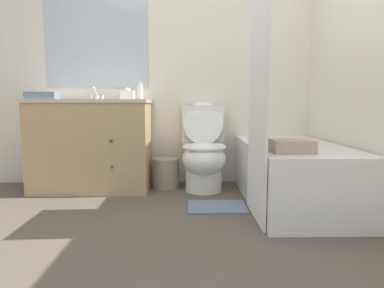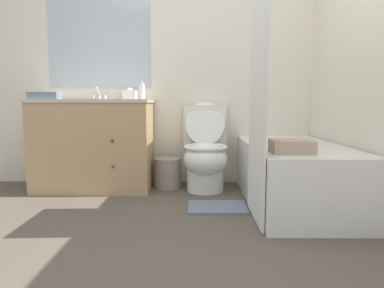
% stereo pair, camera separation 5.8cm
% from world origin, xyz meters
% --- Properties ---
extents(ground_plane, '(14.00, 14.00, 0.00)m').
position_xyz_m(ground_plane, '(0.00, 0.00, 0.00)').
color(ground_plane, brown).
extents(wall_back, '(8.00, 0.06, 2.50)m').
position_xyz_m(wall_back, '(-0.01, 1.73, 1.25)').
color(wall_back, silver).
rests_on(wall_back, ground_plane).
extents(wall_right, '(0.05, 2.70, 2.50)m').
position_xyz_m(wall_right, '(1.35, 0.85, 1.25)').
color(wall_right, silver).
rests_on(wall_right, ground_plane).
extents(vanity_cabinet, '(1.08, 0.59, 0.84)m').
position_xyz_m(vanity_cabinet, '(-0.79, 1.43, 0.43)').
color(vanity_cabinet, tan).
rests_on(vanity_cabinet, ground_plane).
extents(sink_faucet, '(0.14, 0.12, 0.12)m').
position_xyz_m(sink_faucet, '(-0.79, 1.62, 0.88)').
color(sink_faucet, silver).
rests_on(sink_faucet, vanity_cabinet).
extents(toilet, '(0.41, 0.62, 0.83)m').
position_xyz_m(toilet, '(0.25, 1.38, 0.35)').
color(toilet, white).
rests_on(toilet, ground_plane).
extents(bathtub, '(0.73, 1.49, 0.48)m').
position_xyz_m(bathtub, '(0.95, 0.96, 0.24)').
color(bathtub, white).
rests_on(bathtub, ground_plane).
extents(shower_curtain, '(0.01, 0.58, 2.04)m').
position_xyz_m(shower_curtain, '(0.58, 0.56, 1.03)').
color(shower_curtain, white).
rests_on(shower_curtain, ground_plane).
extents(wastebasket, '(0.26, 0.26, 0.28)m').
position_xyz_m(wastebasket, '(-0.11, 1.47, 0.14)').
color(wastebasket, gray).
rests_on(wastebasket, ground_plane).
extents(tissue_box, '(0.13, 0.12, 0.11)m').
position_xyz_m(tissue_box, '(-0.48, 1.59, 0.89)').
color(tissue_box, white).
rests_on(tissue_box, vanity_cabinet).
extents(soap_dispenser, '(0.06, 0.06, 0.17)m').
position_xyz_m(soap_dispenser, '(-0.34, 1.45, 0.92)').
color(soap_dispenser, silver).
rests_on(soap_dispenser, vanity_cabinet).
extents(hand_towel_folded, '(0.26, 0.14, 0.06)m').
position_xyz_m(hand_towel_folded, '(-1.16, 1.24, 0.87)').
color(hand_towel_folded, slate).
rests_on(hand_towel_folded, vanity_cabinet).
extents(bath_towel_folded, '(0.27, 0.21, 0.09)m').
position_xyz_m(bath_towel_folded, '(0.80, 0.49, 0.52)').
color(bath_towel_folded, tan).
rests_on(bath_towel_folded, bathtub).
extents(bath_mat, '(0.45, 0.33, 0.02)m').
position_xyz_m(bath_mat, '(0.33, 0.80, 0.01)').
color(bath_mat, slate).
rests_on(bath_mat, ground_plane).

